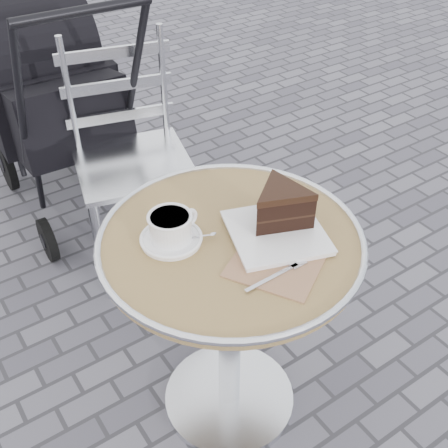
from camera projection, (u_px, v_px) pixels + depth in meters
ground at (229, 399)px, 1.94m from camera, size 80.00×80.00×0.00m
cafe_table at (230, 282)px, 1.59m from camera, size 0.72×0.72×0.74m
cappuccino_set at (171, 230)px, 1.46m from camera, size 0.18×0.16×0.08m
cake_plate_set at (280, 212)px, 1.48m from camera, size 0.38×0.39×0.13m
bistro_chair at (125, 130)px, 2.21m from camera, size 0.53×0.53×0.97m
baby_stroller at (52, 106)px, 2.56m from camera, size 0.55×1.11×1.14m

